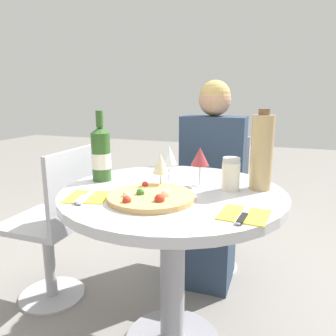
{
  "coord_description": "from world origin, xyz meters",
  "views": [
    {
      "loc": [
        0.41,
        -1.2,
        1.11
      ],
      "look_at": [
        -0.0,
        -0.05,
        0.83
      ],
      "focal_mm": 35.0,
      "sensor_mm": 36.0,
      "label": 1
    }
  ],
  "objects_px": {
    "tall_carafe": "(262,152)",
    "wine_bottle": "(101,154)",
    "dining_table": "(173,226)",
    "seated_diner": "(209,192)",
    "chair_empty_side": "(56,227)",
    "pizza_large": "(151,197)",
    "chair_behind_diner": "(214,203)"
  },
  "relations": [
    {
      "from": "pizza_large",
      "to": "tall_carafe",
      "type": "xyz_separation_m",
      "value": [
        0.36,
        0.28,
        0.14
      ]
    },
    {
      "from": "tall_carafe",
      "to": "chair_behind_diner",
      "type": "bearing_deg",
      "value": 115.83
    },
    {
      "from": "pizza_large",
      "to": "tall_carafe",
      "type": "distance_m",
      "value": 0.48
    },
    {
      "from": "dining_table",
      "to": "tall_carafe",
      "type": "bearing_deg",
      "value": 21.79
    },
    {
      "from": "chair_empty_side",
      "to": "wine_bottle",
      "type": "xyz_separation_m",
      "value": [
        0.34,
        -0.08,
        0.43
      ]
    },
    {
      "from": "dining_table",
      "to": "pizza_large",
      "type": "xyz_separation_m",
      "value": [
        -0.03,
        -0.15,
        0.17
      ]
    },
    {
      "from": "dining_table",
      "to": "wine_bottle",
      "type": "bearing_deg",
      "value": 173.93
    },
    {
      "from": "chair_empty_side",
      "to": "dining_table",
      "type": "bearing_deg",
      "value": -99.58
    },
    {
      "from": "seated_diner",
      "to": "chair_behind_diner",
      "type": "bearing_deg",
      "value": -90.0
    },
    {
      "from": "tall_carafe",
      "to": "wine_bottle",
      "type": "bearing_deg",
      "value": -172.04
    },
    {
      "from": "dining_table",
      "to": "seated_diner",
      "type": "height_order",
      "value": "seated_diner"
    },
    {
      "from": "dining_table",
      "to": "tall_carafe",
      "type": "xyz_separation_m",
      "value": [
        0.33,
        0.13,
        0.31
      ]
    },
    {
      "from": "dining_table",
      "to": "pizza_large",
      "type": "height_order",
      "value": "pizza_large"
    },
    {
      "from": "chair_empty_side",
      "to": "seated_diner",
      "type": "bearing_deg",
      "value": -52.64
    },
    {
      "from": "dining_table",
      "to": "seated_diner",
      "type": "distance_m",
      "value": 0.65
    },
    {
      "from": "wine_bottle",
      "to": "tall_carafe",
      "type": "height_order",
      "value": "tall_carafe"
    },
    {
      "from": "dining_table",
      "to": "tall_carafe",
      "type": "height_order",
      "value": "tall_carafe"
    },
    {
      "from": "chair_behind_diner",
      "to": "pizza_large",
      "type": "distance_m",
      "value": 0.99
    },
    {
      "from": "tall_carafe",
      "to": "chair_empty_side",
      "type": "bearing_deg",
      "value": -179.17
    },
    {
      "from": "dining_table",
      "to": "tall_carafe",
      "type": "distance_m",
      "value": 0.47
    },
    {
      "from": "chair_empty_side",
      "to": "pizza_large",
      "type": "height_order",
      "value": "chair_empty_side"
    },
    {
      "from": "seated_diner",
      "to": "pizza_large",
      "type": "relative_size",
      "value": 3.69
    },
    {
      "from": "chair_empty_side",
      "to": "tall_carafe",
      "type": "distance_m",
      "value": 1.12
    },
    {
      "from": "chair_empty_side",
      "to": "pizza_large",
      "type": "xyz_separation_m",
      "value": [
        0.66,
        -0.26,
        0.32
      ]
    },
    {
      "from": "seated_diner",
      "to": "dining_table",
      "type": "bearing_deg",
      "value": 88.98
    },
    {
      "from": "wine_bottle",
      "to": "tall_carafe",
      "type": "bearing_deg",
      "value": 7.96
    },
    {
      "from": "dining_table",
      "to": "tall_carafe",
      "type": "relative_size",
      "value": 2.79
    },
    {
      "from": "seated_diner",
      "to": "chair_empty_side",
      "type": "bearing_deg",
      "value": 37.36
    },
    {
      "from": "chair_behind_diner",
      "to": "tall_carafe",
      "type": "bearing_deg",
      "value": 115.83
    },
    {
      "from": "pizza_large",
      "to": "tall_carafe",
      "type": "bearing_deg",
      "value": 37.51
    },
    {
      "from": "chair_empty_side",
      "to": "wine_bottle",
      "type": "height_order",
      "value": "wine_bottle"
    },
    {
      "from": "dining_table",
      "to": "pizza_large",
      "type": "relative_size",
      "value": 2.81
    }
  ]
}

